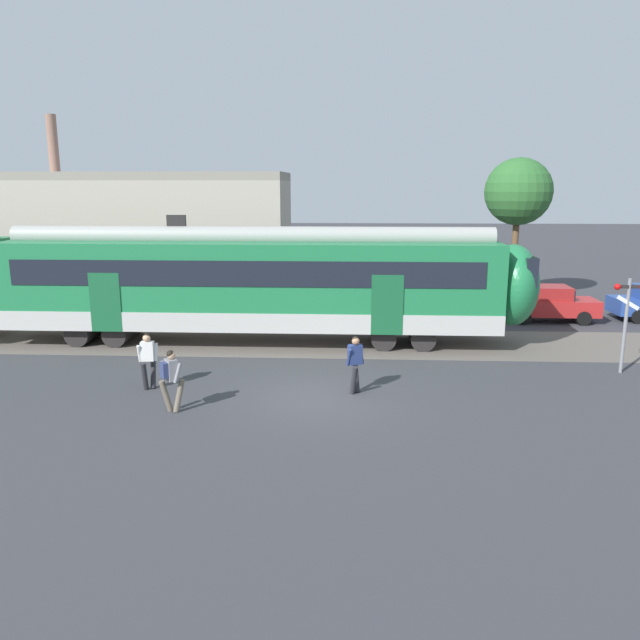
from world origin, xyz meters
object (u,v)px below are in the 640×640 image
(pedestrian_white, at_px, (148,356))
(pedestrian_navy, at_px, (355,359))
(parked_car_red, at_px, (548,303))
(crossing_signal, at_px, (627,310))
(commuter_train, at_px, (27,281))
(pedestrian_grey, at_px, (171,375))

(pedestrian_white, xyz_separation_m, pedestrian_navy, (5.95, -0.05, 0.00))
(pedestrian_white, bearing_deg, parked_car_red, 34.69)
(pedestrian_white, distance_m, crossing_signal, 14.57)
(commuter_train, relative_size, crossing_signal, 12.68)
(parked_car_red, distance_m, crossing_signal, 7.72)
(pedestrian_grey, bearing_deg, parked_car_red, 41.73)
(parked_car_red, bearing_deg, pedestrian_grey, -138.27)
(pedestrian_white, relative_size, parked_car_red, 0.42)
(commuter_train, distance_m, crossing_signal, 21.02)
(pedestrian_navy, relative_size, crossing_signal, 0.56)
(commuter_train, relative_size, pedestrian_navy, 22.83)
(pedestrian_grey, bearing_deg, crossing_signal, 17.40)
(pedestrian_grey, bearing_deg, pedestrian_navy, 20.26)
(pedestrian_white, relative_size, pedestrian_grey, 1.00)
(pedestrian_white, distance_m, parked_car_red, 17.47)
(pedestrian_navy, bearing_deg, pedestrian_grey, -159.74)
(pedestrian_grey, bearing_deg, pedestrian_white, 123.15)
(commuter_train, height_order, pedestrian_grey, commuter_train)
(parked_car_red, bearing_deg, pedestrian_navy, -130.09)
(crossing_signal, bearing_deg, pedestrian_navy, -164.26)
(pedestrian_white, bearing_deg, pedestrian_navy, -0.52)
(commuter_train, bearing_deg, pedestrian_grey, -44.56)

